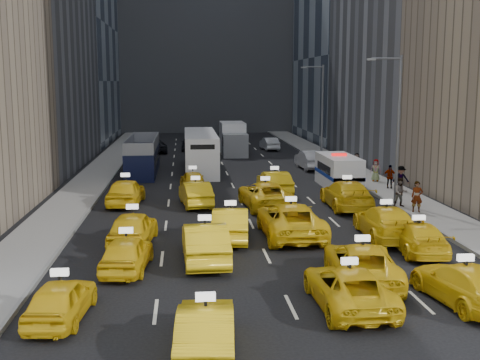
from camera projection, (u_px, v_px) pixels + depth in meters
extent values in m
plane|color=black|center=(273.00, 270.00, 24.05)|extent=(160.00, 160.00, 0.00)
cube|color=gray|center=(96.00, 176.00, 47.63)|extent=(3.00, 90.00, 0.15)
cube|color=gray|center=(355.00, 172.00, 49.57)|extent=(3.00, 90.00, 0.15)
cube|color=slate|center=(114.00, 176.00, 47.76)|extent=(0.15, 90.00, 0.18)
cube|color=slate|center=(337.00, 172.00, 49.43)|extent=(0.15, 90.00, 0.18)
cylinder|color=#595B60|center=(398.00, 132.00, 35.97)|extent=(0.20, 0.20, 9.00)
cylinder|color=#595B60|center=(386.00, 58.00, 35.19)|extent=(1.80, 0.12, 0.12)
cube|color=slate|center=(371.00, 59.00, 35.12)|extent=(0.50, 0.22, 0.12)
cylinder|color=#595B60|center=(322.00, 114.00, 55.62)|extent=(0.20, 0.20, 9.00)
cylinder|color=#595B60|center=(313.00, 67.00, 54.85)|extent=(1.80, 0.12, 0.12)
cube|color=slate|center=(304.00, 67.00, 54.77)|extent=(0.50, 0.22, 0.12)
imported|color=yellow|center=(61.00, 299.00, 18.90)|extent=(1.95, 4.08, 1.34)
imported|color=yellow|center=(206.00, 330.00, 16.47)|extent=(1.81, 4.48, 1.45)
imported|color=yellow|center=(349.00, 287.00, 19.99)|extent=(2.37, 4.98, 1.37)
imported|color=yellow|center=(464.00, 284.00, 20.31)|extent=(2.57, 5.01, 1.39)
imported|color=yellow|center=(127.00, 253.00, 23.86)|extent=(2.10, 4.35, 1.43)
imported|color=yellow|center=(205.00, 242.00, 25.03)|extent=(1.96, 5.13, 1.67)
imported|color=yellow|center=(362.00, 263.00, 22.50)|extent=(3.14, 5.59, 1.47)
imported|color=yellow|center=(418.00, 238.00, 26.44)|extent=(2.29, 4.79, 1.35)
imported|color=yellow|center=(133.00, 228.00, 27.65)|extent=(2.30, 4.80, 1.58)
imported|color=yellow|center=(230.00, 224.00, 28.55)|extent=(2.11, 4.91, 1.57)
imported|color=yellow|center=(291.00, 220.00, 29.05)|extent=(2.79, 6.01, 1.67)
imported|color=yellow|center=(386.00, 222.00, 28.85)|extent=(2.45, 5.50, 1.57)
imported|color=yellow|center=(126.00, 192.00, 36.69)|extent=(2.29, 4.94, 1.64)
imported|color=yellow|center=(196.00, 194.00, 36.45)|extent=(2.14, 4.70, 1.50)
imported|color=yellow|center=(265.00, 195.00, 35.95)|extent=(3.08, 5.77, 1.54)
imported|color=yellow|center=(347.00, 194.00, 35.74)|extent=(2.42, 5.74, 1.65)
imported|color=yellow|center=(193.00, 180.00, 41.87)|extent=(1.93, 4.09, 1.35)
imported|color=yellow|center=(275.00, 182.00, 40.40)|extent=(1.96, 4.75, 1.53)
cube|color=silver|center=(339.00, 172.00, 42.77)|extent=(2.36, 5.76, 2.28)
cylinder|color=black|center=(332.00, 186.00, 40.88)|extent=(0.28, 0.91, 0.91)
cylinder|color=black|center=(359.00, 185.00, 41.05)|extent=(0.28, 0.91, 0.91)
cylinder|color=black|center=(319.00, 177.00, 44.71)|extent=(0.28, 0.91, 0.91)
cylinder|color=black|center=(344.00, 177.00, 44.89)|extent=(0.28, 0.91, 0.91)
cube|color=navy|center=(339.00, 174.00, 42.80)|extent=(2.40, 5.77, 0.26)
cube|color=red|center=(339.00, 154.00, 42.58)|extent=(1.05, 0.40, 0.17)
cube|color=black|center=(143.00, 155.00, 49.40)|extent=(2.81, 10.21, 2.94)
cylinder|color=black|center=(126.00, 174.00, 45.37)|extent=(0.28, 1.10, 1.10)
cylinder|color=black|center=(153.00, 174.00, 45.56)|extent=(0.28, 1.10, 1.10)
cylinder|color=black|center=(135.00, 160.00, 53.54)|extent=(0.28, 1.10, 1.10)
cylinder|color=black|center=(157.00, 160.00, 53.72)|extent=(0.28, 1.10, 1.10)
cube|color=silver|center=(200.00, 151.00, 51.08)|extent=(3.63, 12.64, 3.22)
cylinder|color=black|center=(187.00, 173.00, 45.90)|extent=(0.28, 1.10, 1.10)
cylinder|color=black|center=(217.00, 173.00, 46.11)|extent=(0.28, 1.10, 1.10)
cylinder|color=black|center=(187.00, 156.00, 56.39)|extent=(0.28, 1.10, 1.10)
cylinder|color=black|center=(211.00, 156.00, 56.60)|extent=(0.28, 1.10, 1.10)
cube|color=white|center=(233.00, 139.00, 62.38)|extent=(3.02, 7.34, 3.28)
cylinder|color=black|center=(225.00, 152.00, 59.82)|extent=(0.28, 1.10, 1.10)
cylinder|color=black|center=(246.00, 152.00, 60.02)|extent=(0.28, 1.10, 1.10)
cylinder|color=black|center=(221.00, 146.00, 65.09)|extent=(0.28, 1.10, 1.10)
cylinder|color=black|center=(241.00, 146.00, 65.29)|extent=(0.28, 1.10, 1.10)
imported|color=#A7A9AF|center=(310.00, 160.00, 51.93)|extent=(1.95, 5.02, 1.63)
imported|color=black|center=(155.00, 146.00, 63.93)|extent=(2.93, 5.32, 1.41)
imported|color=gray|center=(223.00, 140.00, 70.86)|extent=(2.34, 4.78, 1.34)
imported|color=black|center=(189.00, 144.00, 66.00)|extent=(1.71, 4.15, 1.41)
imported|color=#B7BBC0|center=(270.00, 144.00, 66.50)|extent=(1.80, 4.32, 1.39)
imported|color=gray|center=(417.00, 197.00, 33.97)|extent=(0.72, 0.55, 1.77)
imported|color=gray|center=(401.00, 192.00, 35.41)|extent=(0.87, 0.53, 1.73)
imported|color=gray|center=(401.00, 179.00, 40.36)|extent=(1.19, 0.69, 1.73)
imported|color=gray|center=(390.00, 177.00, 41.67)|extent=(1.02, 0.63, 1.62)
imported|color=gray|center=(376.00, 170.00, 44.60)|extent=(0.91, 0.69, 1.65)
imported|color=gray|center=(357.00, 163.00, 49.06)|extent=(1.51, 0.72, 1.57)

